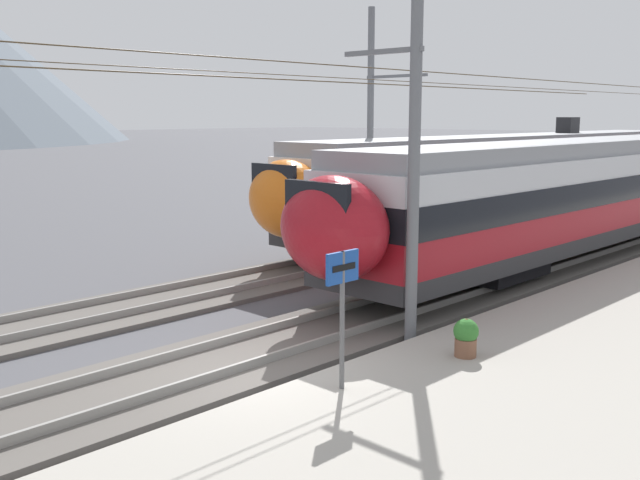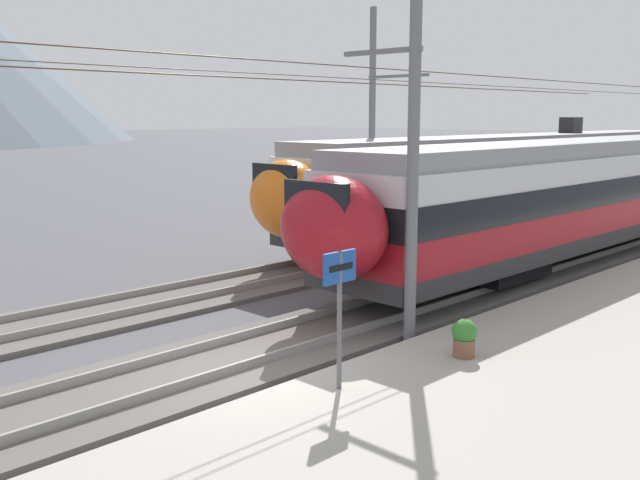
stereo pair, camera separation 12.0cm
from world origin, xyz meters
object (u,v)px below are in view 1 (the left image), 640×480
(train_far_track, at_px, (515,175))
(potted_plant_platform_edge, at_px, (466,336))
(train_near_platform, at_px, (620,184))
(catenary_mast_far_side, at_px, (374,122))
(catenary_mast_mid, at_px, (409,144))
(platform_sign, at_px, (342,289))

(train_far_track, relative_size, potted_plant_platform_edge, 38.64)
(potted_plant_platform_edge, bearing_deg, train_near_platform, 12.79)
(potted_plant_platform_edge, bearing_deg, train_far_track, 26.81)
(train_near_platform, xyz_separation_m, catenary_mast_far_side, (-5.47, 6.85, 2.15))
(catenary_mast_far_side, distance_m, potted_plant_platform_edge, 14.49)
(train_near_platform, height_order, catenary_mast_far_side, catenary_mast_far_side)
(train_near_platform, distance_m, train_far_track, 4.81)
(catenary_mast_far_side, bearing_deg, catenary_mast_mid, -136.64)
(train_far_track, xyz_separation_m, catenary_mast_far_side, (-6.49, 2.16, 2.15))
(train_far_track, distance_m, catenary_mast_mid, 16.72)
(train_far_track, bearing_deg, catenary_mast_mid, -157.91)
(train_near_platform, height_order, potted_plant_platform_edge, train_near_platform)
(train_far_track, height_order, catenary_mast_far_side, catenary_mast_far_side)
(platform_sign, bearing_deg, catenary_mast_mid, 21.18)
(potted_plant_platform_edge, bearing_deg, catenary_mast_far_side, 47.08)
(catenary_mast_far_side, relative_size, platform_sign, 20.03)
(catenary_mast_far_side, relative_size, potted_plant_platform_edge, 63.68)
(catenary_mast_far_side, distance_m, platform_sign, 15.84)
(platform_sign, xyz_separation_m, potted_plant_platform_edge, (2.73, -0.55, -1.26))
(train_near_platform, height_order, catenary_mast_mid, catenary_mast_mid)
(catenary_mast_mid, bearing_deg, potted_plant_platform_edge, -108.98)
(train_near_platform, height_order, train_far_track, same)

